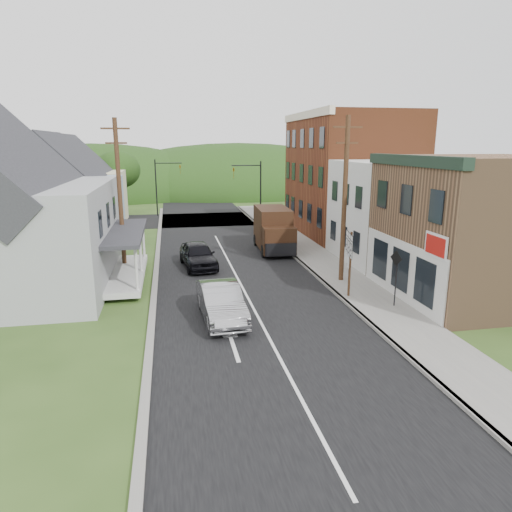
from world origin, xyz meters
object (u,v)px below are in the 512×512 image
silver_sedan (221,302)px  dark_sedan (198,255)px  delivery_van (274,230)px  route_sign_cluster (349,255)px  warning_sign (396,271)px

silver_sedan → dark_sedan: bearing=89.2°
delivery_van → route_sign_cluster: size_ratio=1.73×
silver_sedan → delivery_van: size_ratio=0.85×
delivery_van → warning_sign: bearing=-74.4°
warning_sign → route_sign_cluster: bearing=114.2°
dark_sedan → delivery_van: delivery_van is taller
route_sign_cluster → warning_sign: (1.58, -1.78, -0.40)m
silver_sedan → delivery_van: (5.24, 12.60, 0.77)m
dark_sedan → silver_sedan: bearing=-94.3°
route_sign_cluster → warning_sign: 2.41m
silver_sedan → warning_sign: size_ratio=1.79×
route_sign_cluster → warning_sign: route_sign_cluster is taller
dark_sedan → warning_sign: (8.55, -9.15, 1.06)m
silver_sedan → route_sign_cluster: route_sign_cluster is taller
silver_sedan → warning_sign: (8.13, -0.16, 1.07)m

